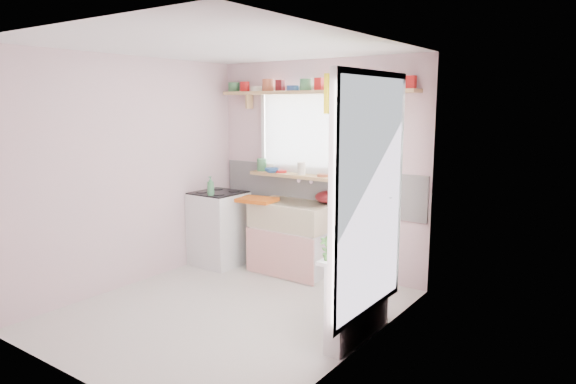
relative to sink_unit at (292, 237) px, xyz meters
The scene contains 19 objects.
room 1.31m from the sink_unit, 28.17° to the right, with size 3.20×3.20×3.20m.
sink_unit is the anchor object (origin of this frame).
cooker 0.98m from the sink_unit, 165.62° to the right, with size 0.58×0.58×0.93m.
radiator_ledge 1.82m from the sink_unit, 37.05° to the right, with size 0.22×0.95×0.78m.
windowsill 0.73m from the sink_unit, 90.00° to the left, with size 1.40×0.22×0.04m, color tan.
pine_shelf 1.70m from the sink_unit, 49.64° to the left, with size 2.52×0.24×0.04m, color tan.
shelf_crockery 1.78m from the sink_unit, 49.64° to the left, with size 2.47×0.11×0.12m.
sill_crockery 0.81m from the sink_unit, 90.00° to the left, with size 1.35×0.11×0.12m.
dish_tray 0.61m from the sink_unit, 152.71° to the right, with size 0.43×0.32×0.04m, color #D05912.
colander 0.65m from the sink_unit, 28.84° to the left, with size 0.33×0.33×0.15m, color #560E12.
jade_plant 1.64m from the sink_unit, 27.02° to the right, with size 0.47×0.41×0.52m, color #2A5E25.
fruit_bowl 1.61m from the sink_unit, 29.92° to the right, with size 0.27×0.27×0.07m, color silver.
herb_pot 2.07m from the sink_unit, 47.68° to the right, with size 0.11×0.07×0.20m, color #3C712D.
soap_bottle_sink 0.66m from the sink_unit, 28.84° to the left, with size 0.08×0.08×0.17m, color #C8D860.
sill_cup 0.96m from the sink_unit, 153.99° to the left, with size 0.11×0.11×0.09m, color silver.
sill_bowl 0.86m from the sink_unit, 162.27° to the left, with size 0.17×0.17×0.05m, color #305C9C.
shelf_vase 2.05m from the sink_unit, 13.53° to the left, with size 0.15×0.15×0.15m, color #B64C38.
cooker_bottle 1.15m from the sink_unit, 151.74° to the right, with size 0.09×0.09×0.23m, color #3F7E4F.
fruit 1.63m from the sink_unit, 29.62° to the right, with size 0.20×0.14×0.10m.
Camera 1 is at (3.21, -3.54, 1.99)m, focal length 32.00 mm.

